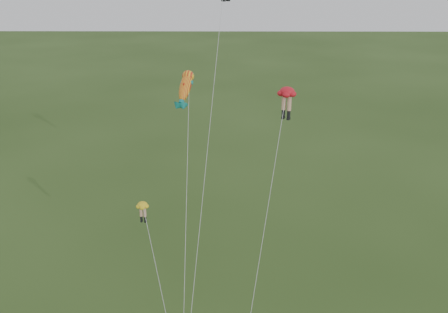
{
  "coord_description": "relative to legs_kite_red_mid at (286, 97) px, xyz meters",
  "views": [
    {
      "loc": [
        1.87,
        -29.33,
        25.04
      ],
      "look_at": [
        1.6,
        6.0,
        10.72
      ],
      "focal_mm": 40.0,
      "sensor_mm": 36.0,
      "label": 1
    }
  ],
  "objects": [
    {
      "name": "legs_kite_yellow",
      "position": [
        -10.82,
        -2.86,
        -8.24
      ],
      "size": [
        3.98,
        9.72,
        7.51
      ],
      "rotation": [
        0.0,
        0.0,
        -0.21
      ],
      "color": "yellow",
      "rests_on": "ground"
    },
    {
      "name": "fish_kite",
      "position": [
        -7.42,
        -1.81,
        1.2
      ],
      "size": [
        1.5,
        8.69,
        17.61
      ],
      "rotation": [
        0.77,
        0.0,
        -0.26
      ],
      "color": "yellow",
      "rests_on": "ground"
    },
    {
      "name": "legs_kite_red_mid",
      "position": [
        0.0,
        0.0,
        0.0
      ],
      "size": [
        4.31,
        10.81,
        15.87
      ],
      "rotation": [
        0.0,
        0.0,
        -0.55
      ],
      "color": "red",
      "rests_on": "ground"
    }
  ]
}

